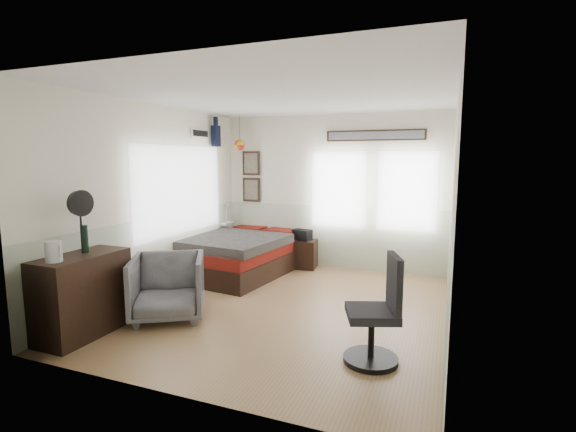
% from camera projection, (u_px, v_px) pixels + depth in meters
% --- Properties ---
extents(ground_plane, '(4.00, 4.50, 0.01)m').
position_uv_depth(ground_plane, '(284.00, 307.00, 5.48)').
color(ground_plane, '#967252').
extents(room_shell, '(4.02, 4.52, 2.71)m').
position_uv_depth(room_shell, '(284.00, 183.00, 5.46)').
color(room_shell, silver).
rests_on(room_shell, ground_plane).
extents(wall_decor, '(3.55, 1.32, 1.44)m').
position_uv_depth(wall_decor, '(267.00, 149.00, 7.40)').
color(wall_decor, black).
rests_on(wall_decor, room_shell).
extents(bed, '(1.70, 2.23, 0.66)m').
position_uv_depth(bed, '(240.00, 255.00, 7.05)').
color(bed, black).
rests_on(bed, ground_plane).
extents(dresser, '(0.48, 1.00, 0.90)m').
position_uv_depth(dresser, '(83.00, 295.00, 4.57)').
color(dresser, black).
rests_on(dresser, ground_plane).
extents(armchair, '(1.15, 1.16, 0.78)m').
position_uv_depth(armchair, '(168.00, 287.00, 5.05)').
color(armchair, slate).
rests_on(armchair, ground_plane).
extents(nightstand, '(0.55, 0.46, 0.50)m').
position_uv_depth(nightstand, '(302.00, 254.00, 7.43)').
color(nightstand, black).
rests_on(nightstand, ground_plane).
extents(task_chair, '(0.59, 0.59, 1.05)m').
position_uv_depth(task_chair, '(378.00, 319.00, 3.94)').
color(task_chair, black).
rests_on(task_chair, ground_plane).
extents(kettle, '(0.19, 0.16, 0.21)m').
position_uv_depth(kettle, '(54.00, 251.00, 4.19)').
color(kettle, silver).
rests_on(kettle, dresser).
extents(bottle, '(0.08, 0.08, 0.31)m').
position_uv_depth(bottle, '(85.00, 239.00, 4.59)').
color(bottle, black).
rests_on(bottle, dresser).
extents(stand_fan, '(0.10, 0.29, 0.70)m').
position_uv_depth(stand_fan, '(80.00, 204.00, 4.50)').
color(stand_fan, black).
rests_on(stand_fan, dresser).
extents(black_bag, '(0.35, 0.27, 0.19)m').
position_uv_depth(black_bag, '(302.00, 235.00, 7.38)').
color(black_bag, black).
rests_on(black_bag, nightstand).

